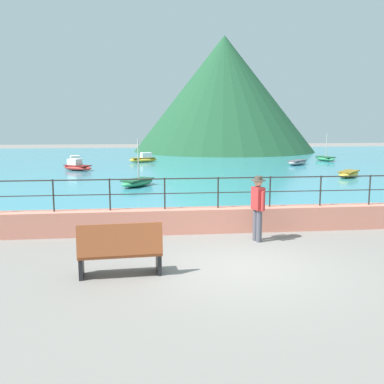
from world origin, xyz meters
The scene contains 14 objects.
ground_plane centered at (0.00, 0.00, 0.00)m, with size 120.00×120.00×0.00m, color slate.
promenade_wall centered at (0.00, 3.20, 0.35)m, with size 20.00×0.56×0.70m, color tan.
railing centered at (0.00, 3.20, 1.31)m, with size 18.44×0.04×0.90m.
lake_water centered at (0.00, 25.84, 0.03)m, with size 64.00×44.32×0.06m, color teal.
hill_main centered at (7.11, 40.28, 6.45)m, with size 20.55×20.55×12.91m, color #1E4C2D.
bench_main centered at (-2.62, -0.26, 0.56)m, with size 1.73×0.67×1.13m.
person_walking centered at (0.87, 2.06, 0.98)m, with size 0.38×0.55×1.75m.
boat_1 centered at (-2.08, 26.25, 0.33)m, with size 2.46×1.52×0.76m.
boat_2 centered at (-6.50, 20.30, 0.33)m, with size 2.39×2.09×0.76m.
boat_3 centered at (9.48, 22.49, 0.26)m, with size 2.29×2.24×0.36m.
boat_4 centered at (-2.42, 12.41, 0.27)m, with size 2.06×2.40×2.35m.
boat_5 centered at (13.07, 25.71, 0.27)m, with size 1.39×2.44×2.35m.
boat_6 centered at (9.73, 14.78, 0.26)m, with size 2.21×2.31×0.36m.
boat_7 centered at (-7.14, 23.66, 0.33)m, with size 1.44×2.45×0.76m.
Camera 1 is at (-2.12, -8.82, 3.09)m, focal length 40.20 mm.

